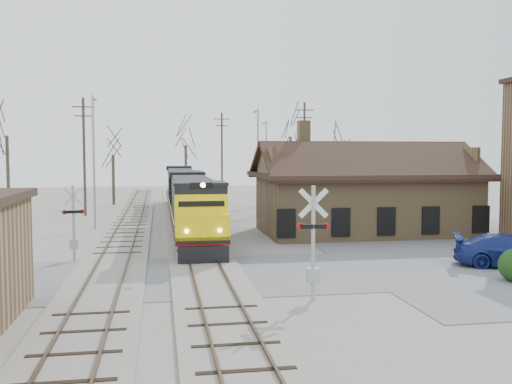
# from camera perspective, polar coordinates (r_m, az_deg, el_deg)

# --- Properties ---
(ground) EXTENTS (140.00, 140.00, 0.00)m
(ground) POSITION_cam_1_polar(r_m,az_deg,el_deg) (26.65, -4.88, -8.29)
(ground) COLOR gray
(ground) RESTS_ON ground
(road) EXTENTS (60.00, 9.00, 0.03)m
(road) POSITION_cam_1_polar(r_m,az_deg,el_deg) (26.65, -4.88, -8.26)
(road) COLOR slate
(road) RESTS_ON ground
(parking_lot) EXTENTS (22.00, 26.00, 0.03)m
(parking_lot) POSITION_cam_1_polar(r_m,az_deg,el_deg) (36.53, 24.07, -5.24)
(parking_lot) COLOR slate
(parking_lot) RESTS_ON ground
(track_main) EXTENTS (3.40, 90.00, 0.24)m
(track_main) POSITION_cam_1_polar(r_m,az_deg,el_deg) (41.39, -6.61, -3.80)
(track_main) COLOR gray
(track_main) RESTS_ON ground
(track_siding) EXTENTS (3.40, 90.00, 0.24)m
(track_siding) POSITION_cam_1_polar(r_m,az_deg,el_deg) (41.40, -12.85, -3.87)
(track_siding) COLOR gray
(track_siding) RESTS_ON ground
(depot) EXTENTS (15.20, 9.31, 7.90)m
(depot) POSITION_cam_1_polar(r_m,az_deg,el_deg) (40.63, 10.74, -0.67)
(depot) COLOR olive
(depot) RESTS_ON ground
(locomotive_lead) EXTENTS (2.77, 18.57, 4.12)m
(locomotive_lead) POSITION_cam_1_polar(r_m,az_deg,el_deg) (37.17, -6.30, -1.43)
(locomotive_lead) COLOR black
(locomotive_lead) RESTS_ON ground
(locomotive_trailing) EXTENTS (2.77, 18.57, 3.90)m
(locomotive_trailing) POSITION_cam_1_polar(r_m,az_deg,el_deg) (55.93, -7.43, 0.38)
(locomotive_trailing) COLOR black
(locomotive_trailing) RESTS_ON ground
(crossbuck_near) EXTENTS (1.26, 0.33, 4.41)m
(crossbuck_near) POSITION_cam_1_polar(r_m,az_deg,el_deg) (21.80, 5.74, -5.58)
(crossbuck_near) COLOR #A5A8AD
(crossbuck_near) RESTS_ON ground
(crossbuck_far) EXTENTS (1.13, 0.31, 3.96)m
(crossbuck_far) POSITION_cam_1_polar(r_m,az_deg,el_deg) (31.12, -17.78, -3.21)
(crossbuck_far) COLOR #A5A8AD
(crossbuck_far) RESTS_ON ground
(streetlight_a) EXTENTS (0.25, 2.04, 9.79)m
(streetlight_a) POSITION_cam_1_polar(r_m,az_deg,el_deg) (43.50, -15.91, 3.55)
(streetlight_a) COLOR #A5A8AD
(streetlight_a) RESTS_ON ground
(streetlight_b) EXTENTS (0.25, 2.04, 9.56)m
(streetlight_b) POSITION_cam_1_polar(r_m,az_deg,el_deg) (51.34, 0.16, 3.61)
(streetlight_b) COLOR #A5A8AD
(streetlight_b) RESTS_ON ground
(streetlight_c) EXTENTS (0.25, 2.04, 8.99)m
(streetlight_c) POSITION_cam_1_polar(r_m,az_deg,el_deg) (61.28, 1.00, 3.41)
(streetlight_c) COLOR #A5A8AD
(streetlight_c) RESTS_ON ground
(utility_pole_a) EXTENTS (2.00, 0.24, 10.47)m
(utility_pole_a) POSITION_cam_1_polar(r_m,az_deg,el_deg) (53.00, -16.81, 3.61)
(utility_pole_a) COLOR #382D23
(utility_pole_a) RESTS_ON ground
(utility_pole_b) EXTENTS (2.00, 0.24, 10.53)m
(utility_pole_b) POSITION_cam_1_polar(r_m,az_deg,el_deg) (70.54, -3.43, 3.85)
(utility_pole_b) COLOR #382D23
(utility_pole_b) RESTS_ON ground
(utility_pole_c) EXTENTS (2.00, 0.24, 10.87)m
(utility_pole_c) POSITION_cam_1_polar(r_m,az_deg,el_deg) (60.19, 4.85, 3.99)
(utility_pole_c) COLOR #382D23
(utility_pole_c) RESTS_ON ground
(tree_a) EXTENTS (4.83, 4.83, 11.83)m
(tree_a) POSITION_cam_1_polar(r_m,az_deg,el_deg) (58.98, -23.69, 6.35)
(tree_a) COLOR #382D23
(tree_a) RESTS_ON ground
(tree_b) EXTENTS (3.59, 3.59, 8.81)m
(tree_b) POSITION_cam_1_polar(r_m,az_deg,el_deg) (63.43, -14.13, 4.42)
(tree_b) COLOR #382D23
(tree_b) RESTS_ON ground
(tree_c) EXTENTS (4.36, 4.36, 10.69)m
(tree_c) POSITION_cam_1_polar(r_m,az_deg,el_deg) (71.63, -7.06, 5.53)
(tree_c) COLOR #382D23
(tree_c) RESTS_ON ground
(tree_d) EXTENTS (5.00, 5.00, 12.24)m
(tree_d) POSITION_cam_1_polar(r_m,az_deg,el_deg) (67.15, 3.47, 6.60)
(tree_d) COLOR #382D23
(tree_d) RESTS_ON ground
(tree_e) EXTENTS (3.45, 3.45, 8.46)m
(tree_e) POSITION_cam_1_polar(r_m,az_deg,el_deg) (65.55, 8.45, 4.26)
(tree_e) COLOR #382D23
(tree_e) RESTS_ON ground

